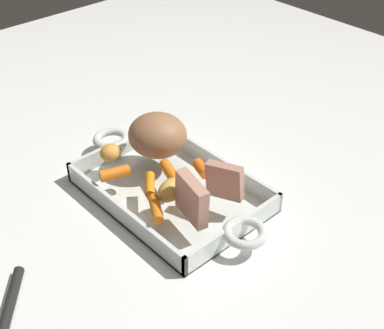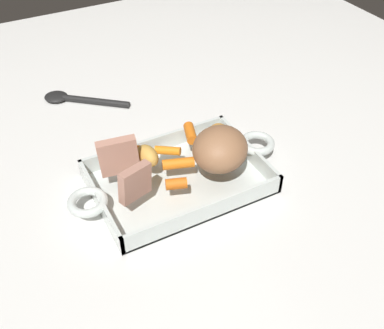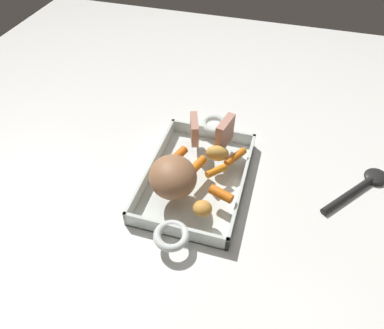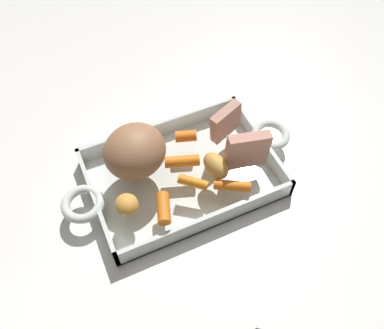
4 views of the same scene
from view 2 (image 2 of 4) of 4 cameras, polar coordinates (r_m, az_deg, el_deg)
The scene contains 13 objects.
ground_plane at distance 0.99m, azimuth -1.64°, elevation -2.38°, with size 2.03×2.03×0.00m, color white.
roasting_dish at distance 0.98m, azimuth -1.65°, elevation -1.76°, with size 0.47×0.25×0.05m.
pork_roast at distance 0.93m, azimuth 3.49°, elevation 1.92°, with size 0.12×0.11×0.09m, color #986846.
roast_slice_outer at distance 0.93m, azimuth -9.09°, elevation 1.01°, with size 0.02×0.08×0.08m, color tan.
roast_slice_thick at distance 0.88m, azimuth -7.05°, elevation -2.25°, with size 0.02×0.07×0.07m, color tan.
baby_carrot_southwest at distance 0.98m, azimuth -3.17°, elevation 1.68°, with size 0.02×0.02×0.06m, color orange.
baby_carrot_long at distance 0.90m, azimuth -1.96°, elevation -2.39°, with size 0.02×0.02×0.04m, color orange.
baby_carrot_northwest at distance 0.95m, azimuth -1.98°, elevation 0.14°, with size 0.02×0.02×0.07m, color orange.
baby_carrot_center_left at distance 0.99m, azimuth -7.12°, elevation 1.87°, with size 0.02×0.02×0.07m, color orange.
baby_carrot_short at distance 1.03m, azimuth -0.21°, elevation 3.90°, with size 0.02×0.02×0.06m, color orange.
potato_corner at distance 0.95m, azimuth -5.50°, elevation 1.10°, with size 0.06×0.04×0.04m, color gold.
potato_golden_small at distance 1.03m, azimuth 3.36°, elevation 4.12°, with size 0.04×0.04×0.03m, color gold.
serving_spoon at distance 1.27m, azimuth -14.22°, elevation 7.85°, with size 0.20×0.18×0.02m.
Camera 2 is at (0.31, 0.65, 0.67)m, focal length 43.20 mm.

